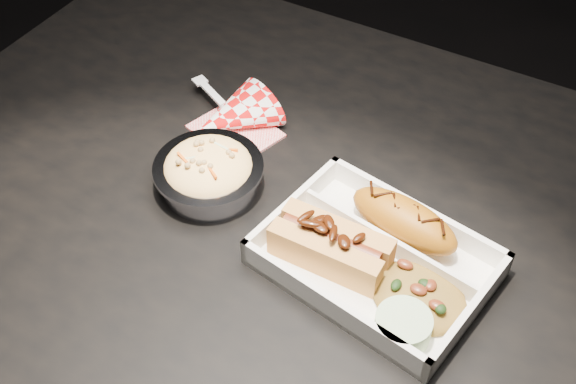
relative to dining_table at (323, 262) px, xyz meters
The scene contains 8 objects.
dining_table is the anchor object (origin of this frame).
food_tray 0.14m from the dining_table, 26.08° to the right, with size 0.28×0.22×0.04m.
fried_pastry 0.16m from the dining_table, ahead, with size 0.14×0.06×0.05m, color #A65F10.
hotdog 0.14m from the dining_table, 58.99° to the right, with size 0.14×0.06×0.06m.
fried_rice_mound 0.20m from the dining_table, 23.51° to the right, with size 0.11×0.09×0.03m, color olive.
cupcake_liner 0.22m from the dining_table, 37.68° to the right, with size 0.06×0.06×0.03m, color #B1CF9C.
foil_coleslaw_cup 0.20m from the dining_table, 169.71° to the right, with size 0.14×0.14×0.06m.
napkin_fork 0.23m from the dining_table, 155.46° to the left, with size 0.17×0.14×0.10m.
Camera 1 is at (0.25, -0.53, 1.42)m, focal length 45.00 mm.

